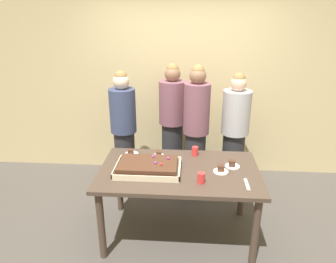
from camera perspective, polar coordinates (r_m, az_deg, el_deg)
name	(u,v)px	position (r m, az deg, el deg)	size (l,w,h in m)	color
ground_plane	(178,233)	(3.59, 1.89, -18.20)	(12.00, 12.00, 0.00)	#4C4742
interior_back_panel	(184,71)	(4.44, 2.98, 11.07)	(8.00, 0.12, 3.00)	#CCB784
party_table	(179,178)	(3.19, 2.04, -8.52)	(1.61, 0.96, 0.79)	#47382D
sheet_cake	(148,167)	(3.11, -3.68, -6.47)	(0.65, 0.44, 0.12)	beige
plated_slice_near_left	(159,155)	(3.40, -1.76, -4.42)	(0.15, 0.15, 0.07)	white
plated_slice_near_right	(232,165)	(3.25, 11.74, -6.01)	(0.15, 0.15, 0.07)	white
plated_slice_far_left	(131,153)	(3.48, -6.80, -3.94)	(0.15, 0.15, 0.06)	white
plated_slice_far_right	(221,170)	(3.14, 9.71, -6.96)	(0.15, 0.15, 0.07)	white
drink_cup_nearest	(201,178)	(2.91, 6.13, -8.49)	(0.07, 0.07, 0.10)	red
drink_cup_middle	(195,151)	(3.44, 5.00, -3.62)	(0.07, 0.07, 0.10)	red
cake_server_utensil	(247,184)	(2.98, 14.34, -9.42)	(0.03, 0.20, 0.01)	silver
person_serving_front	(172,123)	(4.22, 0.80, 1.58)	(0.36, 0.36, 1.67)	#28282D
person_green_shirt_behind	(234,133)	(4.07, 12.16, -0.25)	(0.35, 0.35, 1.60)	#28282D
person_striped_tie_right	(124,130)	(4.04, -8.15, 0.20)	(0.33, 0.33, 1.62)	#28282D
person_left_edge_reaching	(196,130)	(3.88, 5.18, 0.24)	(0.32, 0.32, 1.71)	#28282D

